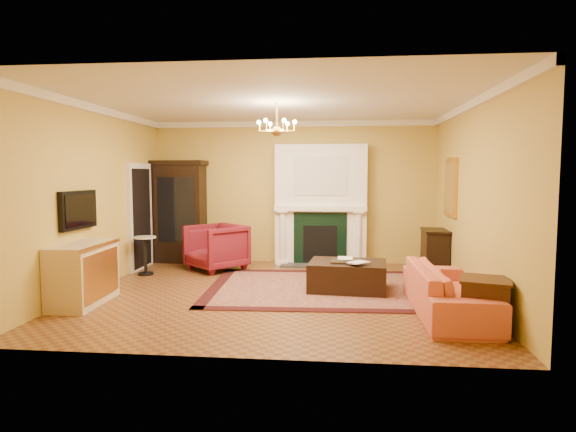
# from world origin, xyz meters

# --- Properties ---
(floor) EXTENTS (6.00, 5.50, 0.02)m
(floor) POSITION_xyz_m (0.00, 0.00, -0.01)
(floor) COLOR brown
(floor) RESTS_ON ground
(ceiling) EXTENTS (6.00, 5.50, 0.02)m
(ceiling) POSITION_xyz_m (0.00, 0.00, 3.01)
(ceiling) COLOR silver
(ceiling) RESTS_ON wall_back
(wall_back) EXTENTS (6.00, 0.02, 3.00)m
(wall_back) POSITION_xyz_m (0.00, 2.76, 1.50)
(wall_back) COLOR gold
(wall_back) RESTS_ON floor
(wall_front) EXTENTS (6.00, 0.02, 3.00)m
(wall_front) POSITION_xyz_m (0.00, -2.76, 1.50)
(wall_front) COLOR gold
(wall_front) RESTS_ON floor
(wall_left) EXTENTS (0.02, 5.50, 3.00)m
(wall_left) POSITION_xyz_m (-3.01, 0.00, 1.50)
(wall_left) COLOR gold
(wall_left) RESTS_ON floor
(wall_right) EXTENTS (0.02, 5.50, 3.00)m
(wall_right) POSITION_xyz_m (3.01, 0.00, 1.50)
(wall_right) COLOR gold
(wall_right) RESTS_ON floor
(fireplace) EXTENTS (1.90, 0.70, 2.50)m
(fireplace) POSITION_xyz_m (0.60, 2.57, 1.19)
(fireplace) COLOR white
(fireplace) RESTS_ON wall_back
(crown_molding) EXTENTS (6.00, 5.50, 0.12)m
(crown_molding) POSITION_xyz_m (0.00, 0.96, 2.94)
(crown_molding) COLOR white
(crown_molding) RESTS_ON ceiling
(doorway) EXTENTS (0.08, 1.05, 2.10)m
(doorway) POSITION_xyz_m (-2.95, 1.70, 1.05)
(doorway) COLOR silver
(doorway) RESTS_ON wall_left
(tv_panel) EXTENTS (0.09, 0.95, 0.58)m
(tv_panel) POSITION_xyz_m (-2.95, -0.60, 1.35)
(tv_panel) COLOR black
(tv_panel) RESTS_ON wall_left
(gilt_mirror) EXTENTS (0.06, 0.76, 1.05)m
(gilt_mirror) POSITION_xyz_m (2.97, 1.40, 1.65)
(gilt_mirror) COLOR gold
(gilt_mirror) RESTS_ON wall_right
(chandelier) EXTENTS (0.63, 0.55, 0.53)m
(chandelier) POSITION_xyz_m (-0.00, 0.00, 2.61)
(chandelier) COLOR #B88D32
(chandelier) RESTS_ON ceiling
(oriental_rug) EXTENTS (3.89, 2.98, 0.02)m
(oriental_rug) POSITION_xyz_m (0.72, 0.38, 0.01)
(oriental_rug) COLOR #440E1A
(oriental_rug) RESTS_ON floor
(china_cabinet) EXTENTS (1.07, 0.53, 2.08)m
(china_cabinet) POSITION_xyz_m (-2.40, 2.49, 1.04)
(china_cabinet) COLOR black
(china_cabinet) RESTS_ON floor
(wingback_armchair) EXTENTS (1.32, 1.32, 1.00)m
(wingback_armchair) POSITION_xyz_m (-1.42, 1.71, 0.50)
(wingback_armchair) COLOR maroon
(wingback_armchair) RESTS_ON floor
(pedestal_table) EXTENTS (0.41, 0.41, 0.73)m
(pedestal_table) POSITION_xyz_m (-2.63, 1.12, 0.42)
(pedestal_table) COLOR black
(pedestal_table) RESTS_ON floor
(commode) EXTENTS (0.61, 1.21, 0.89)m
(commode) POSITION_xyz_m (-2.73, -0.93, 0.44)
(commode) COLOR beige
(commode) RESTS_ON floor
(coral_sofa) EXTENTS (0.67, 2.24, 0.87)m
(coral_sofa) POSITION_xyz_m (2.44, -0.94, 0.44)
(coral_sofa) COLOR #C45A3E
(coral_sofa) RESTS_ON floor
(end_table) EXTENTS (0.66, 0.66, 0.61)m
(end_table) POSITION_xyz_m (2.72, -1.61, 0.31)
(end_table) COLOR #371B0F
(end_table) RESTS_ON floor
(console_table) EXTENTS (0.44, 0.75, 0.82)m
(console_table) POSITION_xyz_m (2.78, 1.70, 0.41)
(console_table) COLOR black
(console_table) RESTS_ON floor
(leather_ottoman) EXTENTS (1.30, 1.00, 0.46)m
(leather_ottoman) POSITION_xyz_m (1.12, 0.27, 0.24)
(leather_ottoman) COLOR black
(leather_ottoman) RESTS_ON oriental_rug
(ottoman_tray) EXTENTS (0.45, 0.36, 0.03)m
(ottoman_tray) POSITION_xyz_m (1.07, 0.20, 0.49)
(ottoman_tray) COLOR black
(ottoman_tray) RESTS_ON leather_ottoman
(book_a) EXTENTS (0.24, 0.04, 0.32)m
(book_a) POSITION_xyz_m (0.96, 0.30, 0.66)
(book_a) COLOR gray
(book_a) RESTS_ON ottoman_tray
(book_b) EXTENTS (0.18, 0.18, 0.31)m
(book_b) POSITION_xyz_m (1.20, 0.08, 0.66)
(book_b) COLOR gray
(book_b) RESTS_ON ottoman_tray
(topiary_left) EXTENTS (0.16, 0.16, 0.42)m
(topiary_left) POSITION_xyz_m (0.08, 2.53, 1.46)
(topiary_left) COLOR tan
(topiary_left) RESTS_ON fireplace
(topiary_right) EXTENTS (0.14, 0.14, 0.39)m
(topiary_right) POSITION_xyz_m (1.14, 2.53, 1.44)
(topiary_right) COLOR tan
(topiary_right) RESTS_ON fireplace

